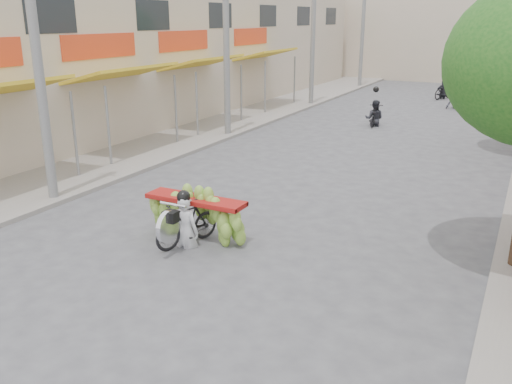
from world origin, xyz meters
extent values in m
plane|color=#535358|center=(0.00, 0.00, 0.00)|extent=(120.00, 120.00, 0.00)
cube|color=gray|center=(-7.00, 15.00, 0.06)|extent=(4.00, 60.00, 0.12)
cube|color=#BFAE97|center=(-12.00, 14.00, 3.00)|extent=(8.00, 40.00, 6.00)
cylinder|color=slate|center=(-6.30, 4.80, 1.27)|extent=(0.08, 0.08, 2.55)
cube|color=gold|center=(-7.12, 8.00, 2.75)|extent=(1.77, 4.00, 0.53)
cylinder|color=slate|center=(-6.30, 6.20, 1.27)|extent=(0.08, 0.08, 2.55)
cylinder|color=slate|center=(-6.30, 9.80, 1.27)|extent=(0.08, 0.08, 2.55)
cube|color=red|center=(-8.00, 8.00, 3.60)|extent=(0.10, 3.50, 0.80)
cube|color=gold|center=(-7.12, 13.00, 2.75)|extent=(1.77, 4.00, 0.53)
cylinder|color=slate|center=(-6.30, 11.20, 1.27)|extent=(0.08, 0.08, 2.55)
cylinder|color=slate|center=(-6.30, 14.80, 1.27)|extent=(0.08, 0.08, 2.55)
cube|color=red|center=(-8.00, 13.00, 3.60)|extent=(0.10, 3.50, 0.80)
cube|color=gold|center=(-7.12, 19.00, 2.75)|extent=(1.77, 4.00, 0.53)
cylinder|color=slate|center=(-6.30, 17.20, 1.27)|extent=(0.08, 0.08, 2.55)
cylinder|color=slate|center=(-6.30, 20.80, 1.27)|extent=(0.08, 0.08, 2.55)
cube|color=red|center=(-8.00, 19.00, 3.60)|extent=(0.10, 3.50, 0.80)
cube|color=#1E2328|center=(-8.02, 6.00, 4.60)|extent=(0.08, 2.00, 1.10)
cube|color=#1E2328|center=(-8.02, 11.00, 4.60)|extent=(0.08, 2.00, 1.10)
cube|color=#1E2328|center=(-8.02, 16.00, 4.60)|extent=(0.08, 2.00, 1.10)
cube|color=#1E2328|center=(-8.02, 21.00, 4.60)|extent=(0.08, 2.00, 1.10)
cube|color=#1E2328|center=(-8.02, 26.00, 4.60)|extent=(0.08, 2.00, 1.10)
cube|color=#1E2328|center=(-8.02, 31.00, 4.60)|extent=(0.08, 2.00, 1.10)
cube|color=#BFAE97|center=(0.00, 38.00, 3.50)|extent=(20.00, 6.00, 7.00)
cylinder|color=slate|center=(-5.40, 3.00, 4.00)|extent=(0.24, 0.24, 8.00)
cylinder|color=slate|center=(-5.40, 12.00, 4.00)|extent=(0.24, 0.24, 8.00)
cylinder|color=slate|center=(-5.40, 21.00, 4.00)|extent=(0.24, 0.24, 8.00)
cylinder|color=slate|center=(-5.40, 30.00, 4.00)|extent=(0.24, 0.24, 8.00)
imported|color=black|center=(-0.75, 2.22, 0.47)|extent=(0.94, 1.66, 0.94)
cylinder|color=silver|center=(-0.75, 1.57, 0.62)|extent=(0.10, 0.66, 0.66)
cube|color=black|center=(-0.75, 1.67, 0.80)|extent=(0.28, 0.22, 0.22)
cylinder|color=silver|center=(-0.75, 1.77, 1.02)|extent=(0.60, 0.05, 0.05)
cube|color=maroon|center=(-0.75, 2.57, 0.88)|extent=(2.21, 0.55, 0.10)
imported|color=silver|center=(-0.75, 2.17, 1.10)|extent=(0.58, 0.43, 1.60)
sphere|color=black|center=(-0.75, 2.14, 1.87)|extent=(0.28, 0.28, 0.28)
imported|color=black|center=(-0.80, 16.80, 0.43)|extent=(0.75, 1.58, 0.86)
imported|color=#292A31|center=(-0.80, 16.80, 1.12)|extent=(0.84, 0.57, 1.65)
sphere|color=black|center=(-0.80, 16.80, 1.58)|extent=(0.26, 0.26, 0.26)
imported|color=black|center=(1.78, 23.34, 0.50)|extent=(1.03, 1.77, 1.00)
imported|color=#292A31|center=(1.78, 23.34, 1.12)|extent=(1.18, 0.87, 1.65)
sphere|color=black|center=(1.78, 23.34, 1.58)|extent=(0.26, 0.26, 0.26)
imported|color=black|center=(0.57, 26.69, 0.47)|extent=(1.18, 1.79, 0.94)
imported|color=#292A31|center=(0.57, 26.69, 1.12)|extent=(1.10, 0.86, 1.65)
sphere|color=black|center=(0.57, 26.69, 1.58)|extent=(0.26, 0.26, 0.26)
camera|label=1|loc=(5.26, -6.42, 4.51)|focal=38.00mm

